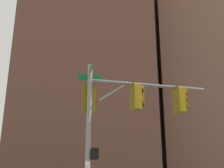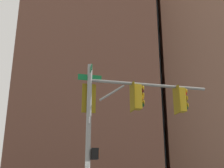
# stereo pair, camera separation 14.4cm
# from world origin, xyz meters

# --- Properties ---
(signal_pole_assembly) EXTENTS (2.23, 5.15, 6.24)m
(signal_pole_assembly) POSITION_xyz_m (-0.89, 1.67, 4.48)
(signal_pole_assembly) COLOR gray
(signal_pole_assembly) RESTS_ON ground_plane
(building_brick_nearside) EXTENTS (24.21, 20.00, 38.42)m
(building_brick_nearside) POSITION_xyz_m (-41.79, 15.47, 19.21)
(building_brick_nearside) COLOR #845B47
(building_brick_nearside) RESTS_ON ground_plane
(building_brick_midblock) EXTENTS (20.10, 18.28, 46.26)m
(building_brick_midblock) POSITION_xyz_m (-32.15, -4.74, 23.13)
(building_brick_midblock) COLOR brown
(building_brick_midblock) RESTS_ON ground_plane
(building_glass_tower) EXTENTS (24.56, 27.72, 59.08)m
(building_glass_tower) POSITION_xyz_m (-48.82, 2.03, 29.54)
(building_glass_tower) COLOR #8CB2C6
(building_glass_tower) RESTS_ON ground_plane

